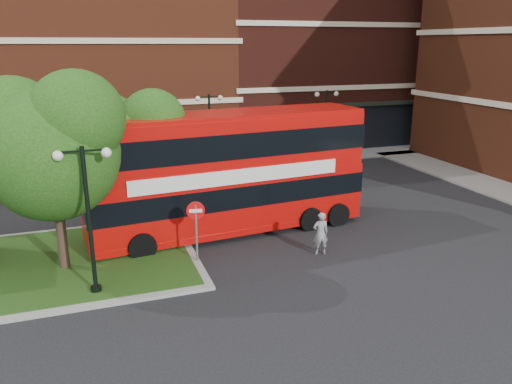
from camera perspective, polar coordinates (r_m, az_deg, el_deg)
name	(u,v)px	position (r m, az deg, el deg)	size (l,w,h in m)	color
ground	(255,273)	(18.30, -0.07, -9.24)	(120.00, 120.00, 0.00)	black
pavement_far	(174,168)	(33.46, -9.33, 2.74)	(44.00, 3.00, 0.12)	slate
terrace_far_left	(38,58)	(39.66, -23.63, 13.90)	(26.00, 12.00, 14.00)	maroon
terrace_far_right	(320,43)	(44.04, 7.29, 16.56)	(18.00, 12.00, 16.00)	#471911
traffic_island	(22,269)	(20.36, -25.14, -7.93)	(12.60, 7.60, 0.15)	gray
tree_island_west	(48,141)	(18.46, -22.72, 5.39)	(5.40, 4.71, 7.21)	#2D2116
tree_island_east	(132,139)	(21.04, -14.00, 5.90)	(4.46, 3.90, 6.29)	#2D2116
lamp_island	(88,214)	(16.59, -18.60, -2.39)	(1.72, 0.36, 5.00)	black
lamp_far_left	(210,129)	(31.38, -5.30, 7.13)	(1.72, 0.36, 5.00)	black
lamp_far_right	(326,123)	(34.15, 7.96, 7.82)	(1.72, 0.36, 5.00)	black
bus	(227,165)	(21.29, -3.28, 3.11)	(12.23, 3.86, 4.59)	#B10A07
woman	(321,233)	(19.70, 7.39, -4.71)	(0.63, 0.41, 1.72)	gray
car_silver	(182,162)	(32.67, -8.41, 3.43)	(1.44, 3.58, 1.22)	#A6A7AD
car_white	(316,155)	(34.25, 6.84, 4.27)	(1.49, 4.26, 1.40)	white
no_entry_sign	(196,220)	(18.52, -6.88, -3.18)	(0.67, 0.18, 2.44)	slate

